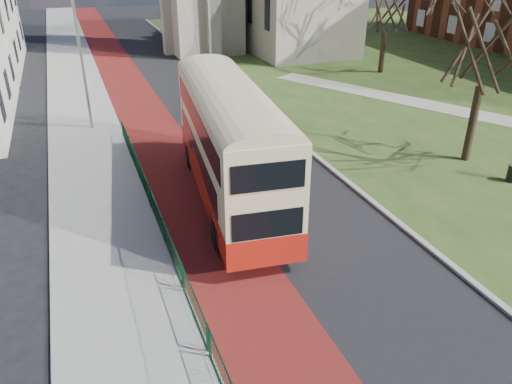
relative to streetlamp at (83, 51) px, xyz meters
name	(u,v)px	position (x,y,z in m)	size (l,w,h in m)	color
ground	(279,288)	(4.35, -18.00, -4.59)	(160.00, 160.00, 0.00)	black
road_carriageway	(183,109)	(5.85, 2.00, -4.59)	(9.00, 120.00, 0.01)	black
bus_lane	(142,114)	(3.15, 2.00, -4.59)	(3.40, 120.00, 0.01)	#591414
pavement_west	(82,119)	(-0.65, 2.00, -4.53)	(4.00, 120.00, 0.12)	gray
kerb_west	(114,116)	(1.35, 2.00, -4.53)	(0.25, 120.00, 0.13)	#999993
kerb_east	(238,94)	(10.45, 4.00, -4.53)	(0.25, 80.00, 0.13)	#999993
grass_green	(457,72)	(30.35, 4.00, -4.57)	(40.00, 80.00, 0.04)	#2F4518
footpath	(512,122)	(24.35, -8.00, -4.54)	(2.20, 36.00, 0.03)	#9E998C
pedestrian_railing	(164,231)	(1.40, -14.00, -4.04)	(0.07, 24.00, 1.12)	#0D3921
streetlamp	(83,51)	(0.00, 0.00, 0.00)	(2.13, 0.18, 8.00)	gray
bus	(230,140)	(4.82, -11.58, -1.77)	(4.04, 12.05, 4.94)	#B01B10
winter_tree_near	(494,20)	(17.51, -11.62, 2.34)	(7.30, 7.30, 9.94)	#2F2417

